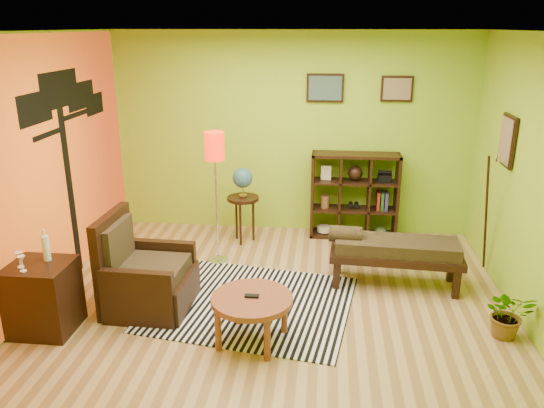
# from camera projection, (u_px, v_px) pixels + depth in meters

# --- Properties ---
(ground) EXTENTS (5.00, 5.00, 0.00)m
(ground) POSITION_uv_depth(u_px,v_px,m) (276.00, 303.00, 5.73)
(ground) COLOR tan
(ground) RESTS_ON ground
(room_shell) EXTENTS (5.04, 4.54, 2.82)m
(room_shell) POSITION_uv_depth(u_px,v_px,m) (267.00, 139.00, 5.18)
(room_shell) COLOR #8DBE24
(room_shell) RESTS_ON ground
(zebra_rug) EXTENTS (2.33, 2.05, 0.01)m
(zebra_rug) POSITION_uv_depth(u_px,v_px,m) (251.00, 303.00, 5.71)
(zebra_rug) COLOR silver
(zebra_rug) RESTS_ON ground
(coffee_table) EXTENTS (0.76, 0.76, 0.49)m
(coffee_table) POSITION_uv_depth(u_px,v_px,m) (252.00, 303.00, 4.92)
(coffee_table) COLOR brown
(coffee_table) RESTS_ON ground
(armchair) EXTENTS (0.88, 0.89, 1.03)m
(armchair) POSITION_uv_depth(u_px,v_px,m) (144.00, 280.00, 5.57)
(armchair) COLOR black
(armchair) RESTS_ON ground
(side_cabinet) EXTENTS (0.59, 0.54, 1.02)m
(side_cabinet) POSITION_uv_depth(u_px,v_px,m) (43.00, 297.00, 5.13)
(side_cabinet) COLOR black
(side_cabinet) RESTS_ON ground
(floor_lamp) EXTENTS (0.25, 0.25, 1.66)m
(floor_lamp) POSITION_uv_depth(u_px,v_px,m) (215.00, 158.00, 6.31)
(floor_lamp) COLOR silver
(floor_lamp) RESTS_ON ground
(globe_table) EXTENTS (0.43, 0.43, 1.05)m
(globe_table) POSITION_uv_depth(u_px,v_px,m) (243.00, 186.00, 7.12)
(globe_table) COLOR black
(globe_table) RESTS_ON ground
(cube_shelf) EXTENTS (1.20, 0.35, 1.20)m
(cube_shelf) POSITION_uv_depth(u_px,v_px,m) (355.00, 196.00, 7.36)
(cube_shelf) COLOR black
(cube_shelf) RESTS_ON ground
(bench) EXTENTS (1.52, 0.62, 0.68)m
(bench) POSITION_uv_depth(u_px,v_px,m) (392.00, 250.00, 6.00)
(bench) COLOR black
(bench) RESTS_ON ground
(potted_plant) EXTENTS (0.46, 0.51, 0.38)m
(potted_plant) POSITION_uv_depth(u_px,v_px,m) (508.00, 319.00, 5.06)
(potted_plant) COLOR #26661E
(potted_plant) RESTS_ON ground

